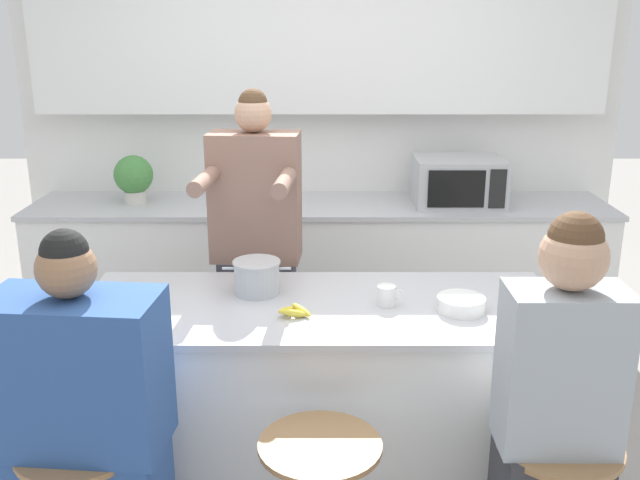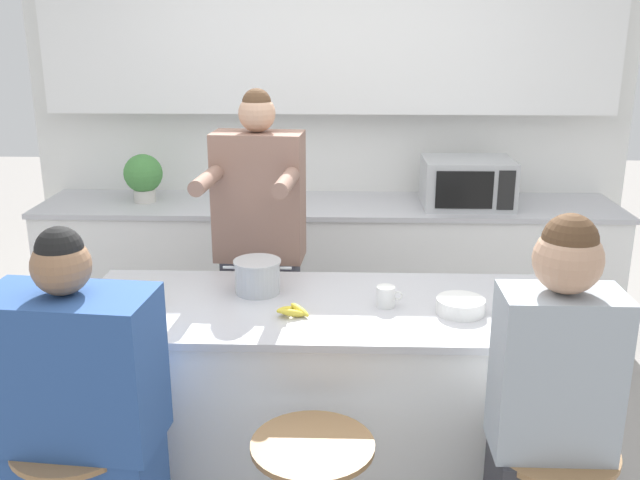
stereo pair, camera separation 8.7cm
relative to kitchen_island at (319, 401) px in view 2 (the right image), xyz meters
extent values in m
cube|color=silver|center=(0.00, 1.95, 0.89)|extent=(3.85, 0.06, 2.70)
cube|color=white|center=(0.00, 1.84, 1.37)|extent=(3.54, 0.16, 0.75)
cube|color=white|center=(0.00, 1.59, -0.01)|extent=(3.54, 0.63, 0.89)
cube|color=#BCBCC1|center=(0.00, 1.59, 0.45)|extent=(3.57, 0.66, 0.03)
cube|color=white|center=(0.00, 0.00, 0.01)|extent=(1.93, 0.73, 0.81)
cube|color=#BCBCC1|center=(0.00, 0.00, 0.43)|extent=(1.97, 0.77, 0.03)
cylinder|color=#997047|center=(-0.79, -0.67, 0.22)|extent=(0.41, 0.41, 0.02)
cylinder|color=#997047|center=(0.00, -0.66, 0.22)|extent=(0.41, 0.41, 0.02)
cylinder|color=#997047|center=(0.79, -0.66, 0.22)|extent=(0.41, 0.41, 0.02)
cube|color=#383842|center=(-0.31, 0.58, 0.00)|extent=(0.37, 0.25, 0.90)
cube|color=#896656|center=(-0.31, 0.58, 0.75)|extent=(0.44, 0.25, 0.61)
cylinder|color=#896656|center=(-0.50, 0.32, 0.89)|extent=(0.10, 0.34, 0.07)
cylinder|color=#896656|center=(-0.15, 0.29, 0.89)|extent=(0.10, 0.34, 0.07)
sphere|color=tan|center=(-0.31, 0.58, 1.14)|extent=(0.19, 0.19, 0.17)
sphere|color=#513823|center=(-0.31, 0.58, 1.19)|extent=(0.14, 0.14, 0.13)
cube|color=#2D5193|center=(-0.77, -0.67, 0.48)|extent=(0.56, 0.33, 0.52)
sphere|color=#936B4C|center=(-0.77, -0.67, 0.83)|extent=(0.20, 0.20, 0.18)
sphere|color=black|center=(-0.77, -0.67, 0.88)|extent=(0.16, 0.16, 0.15)
cube|color=#9EA8B2|center=(0.76, -0.67, 0.50)|extent=(0.38, 0.22, 0.54)
sphere|color=tan|center=(0.76, -0.67, 0.87)|extent=(0.21, 0.21, 0.21)
sphere|color=#513823|center=(0.76, -0.67, 0.93)|extent=(0.17, 0.17, 0.17)
cylinder|color=#B7BABC|center=(-0.27, 0.13, 0.51)|extent=(0.19, 0.19, 0.13)
cylinder|color=#B7BABC|center=(-0.27, 0.13, 0.58)|extent=(0.20, 0.20, 0.01)
cylinder|color=#B7BABC|center=(-0.39, 0.13, 0.56)|extent=(0.05, 0.01, 0.01)
cylinder|color=#B7BABC|center=(-0.15, 0.13, 0.56)|extent=(0.05, 0.01, 0.01)
cylinder|color=white|center=(0.56, -0.07, 0.48)|extent=(0.19, 0.19, 0.06)
cylinder|color=silver|center=(-0.72, -0.07, 0.49)|extent=(0.17, 0.17, 0.08)
cylinder|color=white|center=(0.27, -0.01, 0.49)|extent=(0.07, 0.07, 0.09)
torus|color=white|center=(0.32, -0.01, 0.49)|extent=(0.04, 0.01, 0.04)
ellipsoid|color=yellow|center=(-0.10, -0.15, 0.47)|extent=(0.11, 0.04, 0.05)
ellipsoid|color=yellow|center=(-0.13, -0.11, 0.47)|extent=(0.09, 0.10, 0.05)
ellipsoid|color=yellow|center=(-0.07, -0.11, 0.47)|extent=(0.10, 0.10, 0.05)
cube|color=#B2B5B7|center=(0.84, 1.55, 0.61)|extent=(0.53, 0.40, 0.29)
cube|color=black|center=(0.80, 1.35, 0.61)|extent=(0.33, 0.01, 0.22)
cube|color=black|center=(1.04, 1.35, 0.61)|extent=(0.10, 0.01, 0.23)
cylinder|color=beige|center=(-1.14, 1.59, 0.51)|extent=(0.13, 0.13, 0.08)
sphere|color=#478942|center=(-1.14, 1.59, 0.65)|extent=(0.24, 0.24, 0.24)
camera|label=1|loc=(0.00, -2.70, 1.55)|focal=40.00mm
camera|label=2|loc=(0.09, -2.70, 1.55)|focal=40.00mm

